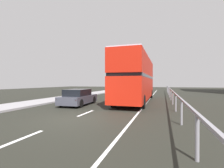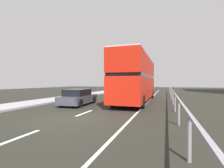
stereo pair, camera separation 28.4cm
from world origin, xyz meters
The scene contains 5 objects.
ground_plane centered at (0.00, 0.00, -0.05)m, with size 75.02×120.00×0.10m, color black.
lane_paint_markings centered at (1.94, 8.88, 0.00)m, with size 3.21×46.00×0.01m.
bridge_side_railing centered at (5.33, 9.00, 0.94)m, with size 0.10×42.00×1.17m.
double_decker_bus_red centered at (2.02, 8.40, 2.34)m, with size 2.55×11.34×4.38m.
hatchback_car_near centered at (-2.26, 4.54, 0.64)m, with size 1.98×4.11×1.33m.
Camera 2 is at (4.82, -7.48, 1.90)m, focal length 25.98 mm.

